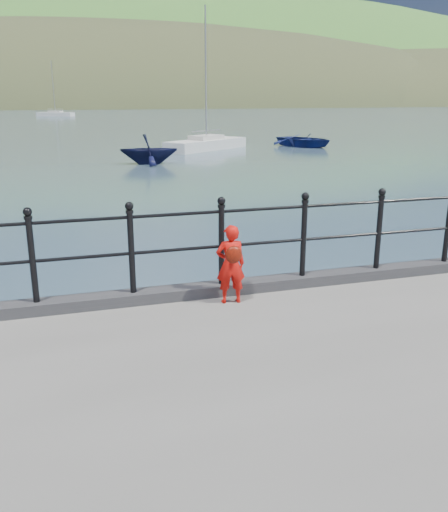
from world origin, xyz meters
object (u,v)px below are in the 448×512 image
object	(u,v)px
railing	(177,239)
sailboat_near	(206,145)
sailboat_deep	(56,114)
launch_blue	(305,140)
child	(231,264)
launch_navy	(149,149)

from	to	relation	value
railing	sailboat_near	world-z (taller)	sailboat_near
sailboat_deep	sailboat_near	xyz separation A→B (m)	(9.91, -70.51, -0.00)
launch_blue	sailboat_near	world-z (taller)	sailboat_near
railing	launch_blue	bearing A→B (deg)	62.25
child	sailboat_deep	distance (m)	101.27
railing	sailboat_deep	world-z (taller)	sailboat_deep
child	sailboat_near	size ratio (longest dim) A/B	0.11
child	launch_blue	xyz separation A→B (m)	(15.45, 30.89, -1.04)
launch_navy	sailboat_near	xyz separation A→B (m)	(5.16, 7.10, -0.47)
launch_blue	child	bearing A→B (deg)	-140.14
child	launch_blue	distance (m)	34.55
child	sailboat_near	bearing A→B (deg)	-98.05
launch_navy	launch_blue	bearing A→B (deg)	-51.32
railing	child	bearing A→B (deg)	-29.40
sailboat_deep	launch_blue	bearing A→B (deg)	-48.46
child	launch_navy	world-z (taller)	child
sailboat_near	launch_navy	bearing A→B (deg)	-163.07
railing	launch_blue	distance (m)	34.53
child	launch_navy	size ratio (longest dim) A/B	0.34
launch_blue	sailboat_deep	xyz separation A→B (m)	(-17.47, 70.35, -0.14)
sailboat_deep	sailboat_near	bearing A→B (deg)	-54.40
launch_navy	sailboat_near	bearing A→B (deg)	-27.08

